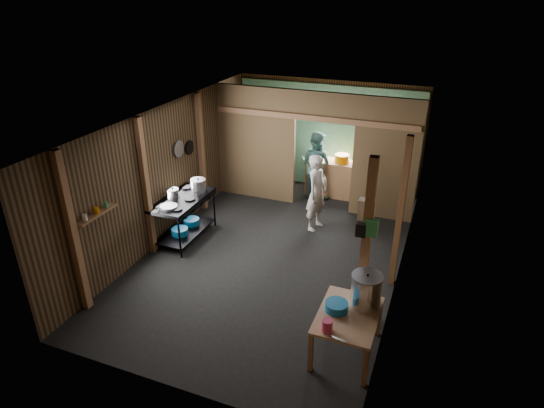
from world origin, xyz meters
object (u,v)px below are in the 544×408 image
at_px(stock_pot, 366,291).
at_px(yellow_tub, 342,158).
at_px(stove_pot_large, 198,187).
at_px(prep_table, 347,333).
at_px(pink_bucket, 327,326).
at_px(gas_range, 184,218).
at_px(cook, 317,193).

height_order(stock_pot, yellow_tub, stock_pot).
relative_size(stove_pot_large, stock_pot, 0.62).
distance_m(prep_table, stock_pot, 0.64).
relative_size(prep_table, pink_bucket, 6.53).
bearing_deg(stock_pot, yellow_tub, 107.40).
distance_m(gas_range, yellow_tub, 3.94).
bearing_deg(yellow_tub, stove_pot_large, -128.85).
distance_m(gas_range, stove_pot_large, 0.69).
bearing_deg(cook, pink_bucket, -148.86).
bearing_deg(stove_pot_large, yellow_tub, 51.15).
bearing_deg(gas_range, yellow_tub, 52.46).
xyz_separation_m(gas_range, prep_table, (3.71, -1.94, -0.11)).
bearing_deg(pink_bucket, prep_table, 66.44).
bearing_deg(pink_bucket, gas_range, 146.25).
relative_size(pink_bucket, yellow_tub, 0.50).
xyz_separation_m(stove_pot_large, yellow_tub, (2.21, 2.74, -0.06)).
bearing_deg(yellow_tub, cook, -92.57).
height_order(prep_table, pink_bucket, pink_bucket).
height_order(stock_pot, pink_bucket, stock_pot).
xyz_separation_m(stove_pot_large, cook, (2.13, 1.00, -0.20)).
bearing_deg(prep_table, pink_bucket, -113.56).
height_order(gas_range, cook, cook).
height_order(prep_table, stove_pot_large, stove_pot_large).
height_order(gas_range, prep_table, gas_range).
distance_m(prep_table, pink_bucket, 0.61).
relative_size(stock_pot, yellow_tub, 1.49).
distance_m(prep_table, cook, 3.61).
bearing_deg(pink_bucket, cook, 108.29).
relative_size(stove_pot_large, pink_bucket, 1.84).
bearing_deg(cook, yellow_tub, 10.27).
bearing_deg(cook, prep_table, -144.00).
bearing_deg(stove_pot_large, prep_table, -32.95).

